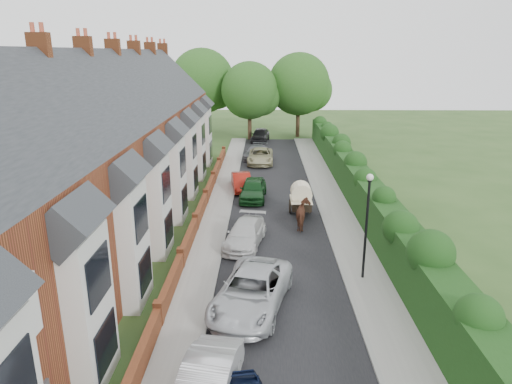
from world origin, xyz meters
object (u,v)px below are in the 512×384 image
(car_grey, at_px, (256,152))
(car_black, at_px, (260,135))
(car_silver_b, at_px, (252,291))
(car_green, at_px, (253,189))
(car_beige, at_px, (260,156))
(horse, at_px, (304,215))
(lamppost, at_px, (367,214))
(car_white, at_px, (245,234))
(car_red, at_px, (241,182))
(horse_cart, at_px, (301,197))

(car_grey, distance_m, car_black, 9.18)
(car_silver_b, distance_m, car_black, 37.17)
(car_green, relative_size, car_beige, 0.87)
(car_beige, distance_m, horse, 17.09)
(car_green, relative_size, car_grey, 1.00)
(lamppost, bearing_deg, car_beige, 102.08)
(car_grey, relative_size, horse, 2.21)
(car_grey, xyz_separation_m, horse, (3.22, -18.91, 0.21))
(car_silver_b, xyz_separation_m, horse, (2.91, 9.09, 0.07))
(car_white, relative_size, car_red, 1.15)
(car_red, xyz_separation_m, horse_cart, (4.14, -5.83, 0.65))
(car_red, distance_m, car_grey, 10.91)
(car_white, bearing_deg, lamppost, -24.32)
(car_green, height_order, car_grey, car_green)
(car_black, relative_size, horse, 2.28)
(car_red, distance_m, car_beige, 8.94)
(horse, bearing_deg, lamppost, 112.25)
(car_red, bearing_deg, horse_cart, -62.75)
(car_black, bearing_deg, car_beige, -82.10)
(car_red, bearing_deg, horse, -70.87)
(horse, relative_size, horse_cart, 0.65)
(car_white, bearing_deg, car_silver_b, -74.98)
(car_silver_b, bearing_deg, car_beige, 103.13)
(car_beige, height_order, car_black, car_black)
(car_black, distance_m, horse_cart, 26.03)
(horse, distance_m, horse_cart, 2.25)
(car_beige, height_order, horse, horse)
(car_black, bearing_deg, car_red, -86.32)
(car_beige, height_order, car_grey, car_beige)
(car_red, bearing_deg, car_black, 78.16)
(car_white, relative_size, car_green, 1.01)
(car_silver_b, distance_m, horse, 9.55)
(lamppost, height_order, car_silver_b, lamppost)
(lamppost, distance_m, car_black, 35.03)
(car_beige, relative_size, horse, 2.52)
(car_silver_b, xyz_separation_m, car_green, (-0.27, 14.80, -0.02))
(lamppost, height_order, car_red, lamppost)
(car_grey, bearing_deg, car_black, 100.20)
(car_green, distance_m, horse_cart, 4.76)
(car_green, xyz_separation_m, car_beige, (0.44, 11.16, -0.05))
(car_black, bearing_deg, horse, -76.83)
(car_silver_b, relative_size, horse_cart, 1.81)
(car_red, distance_m, car_black, 20.08)
(car_white, xyz_separation_m, car_black, (0.60, 30.62, 0.14))
(car_red, relative_size, car_grey, 0.87)
(horse, bearing_deg, car_silver_b, 75.31)
(car_silver_b, bearing_deg, horse_cart, 89.05)
(car_grey, bearing_deg, car_silver_b, -76.81)
(car_white, xyz_separation_m, horse_cart, (3.44, 4.75, 0.64))
(car_black, distance_m, horse, 28.22)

